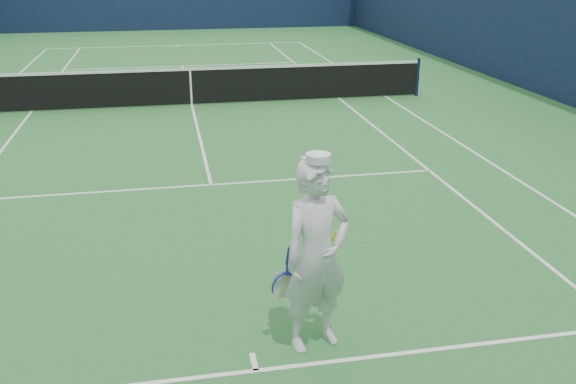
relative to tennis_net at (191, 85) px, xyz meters
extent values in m
plane|color=#296C2E|center=(0.00, 0.00, -0.55)|extent=(80.00, 80.00, 0.00)
cube|color=white|center=(0.00, 11.88, -0.55)|extent=(11.03, 0.06, 0.01)
cube|color=white|center=(0.00, -11.88, -0.55)|extent=(11.03, 0.06, 0.01)
cube|color=white|center=(5.49, 0.00, -0.55)|extent=(0.06, 23.83, 0.01)
cube|color=white|center=(-4.12, 0.00, -0.55)|extent=(0.06, 23.77, 0.01)
cube|color=white|center=(4.12, 0.00, -0.55)|extent=(0.06, 23.77, 0.01)
cube|color=white|center=(0.00, 6.40, -0.55)|extent=(8.23, 0.06, 0.01)
cube|color=white|center=(0.00, -6.40, -0.55)|extent=(8.23, 0.06, 0.01)
cube|color=white|center=(0.00, 0.00, -0.55)|extent=(0.06, 12.80, 0.01)
cube|color=white|center=(0.00, 11.73, -0.55)|extent=(0.06, 0.30, 0.01)
cube|color=white|center=(0.00, -11.73, -0.55)|extent=(0.06, 0.30, 0.01)
cube|color=#0E1935|center=(10.00, 0.00, 1.45)|extent=(0.12, 36.12, 4.00)
cylinder|color=#141E4C|center=(6.40, 0.00, -0.02)|extent=(0.09, 0.09, 1.07)
cube|color=black|center=(0.00, 0.00, -0.05)|extent=(12.79, 0.02, 0.92)
cube|color=white|center=(0.00, 0.00, 0.42)|extent=(12.79, 0.04, 0.07)
cube|color=white|center=(0.00, 0.00, -0.08)|extent=(0.05, 0.03, 0.94)
imported|color=silver|center=(0.69, -11.52, 0.46)|extent=(0.85, 0.68, 2.04)
cylinder|color=white|center=(0.69, -11.52, 1.50)|extent=(0.24, 0.24, 0.08)
cube|color=white|center=(0.65, -11.40, 1.47)|extent=(0.20, 0.15, 0.02)
cylinder|color=navy|center=(0.39, -11.53, 0.50)|extent=(0.06, 0.10, 0.22)
cube|color=#202AB2|center=(0.39, -11.47, 0.32)|extent=(0.03, 0.03, 0.14)
torus|color=#202AB2|center=(0.36, -11.41, 0.12)|extent=(0.31, 0.18, 0.29)
cube|color=beige|center=(0.36, -11.41, 0.12)|extent=(0.21, 0.07, 0.30)
sphere|color=#C8DA18|center=(0.90, -11.35, 0.56)|extent=(0.07, 0.07, 0.07)
sphere|color=#C8DA18|center=(0.94, -11.32, 0.59)|extent=(0.07, 0.07, 0.07)
camera|label=1|loc=(-0.71, -17.15, 3.34)|focal=40.00mm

